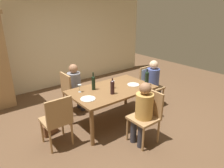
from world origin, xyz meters
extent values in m
plane|color=brown|center=(0.00, 0.00, 0.00)|extent=(10.00, 10.00, 0.00)
cube|color=beige|center=(0.00, 2.69, 1.35)|extent=(6.40, 0.12, 2.70)
cube|color=brown|center=(0.00, 0.00, 0.70)|extent=(1.64, 0.98, 0.04)
cylinder|color=brown|center=(-0.75, -0.42, 0.34)|extent=(0.07, 0.07, 0.68)
cylinder|color=brown|center=(0.75, -0.42, 0.34)|extent=(0.07, 0.07, 0.68)
cylinder|color=brown|center=(-0.75, 0.42, 0.34)|extent=(0.07, 0.07, 0.68)
cylinder|color=brown|center=(0.75, 0.42, 0.34)|extent=(0.07, 0.07, 0.68)
cylinder|color=#A87F51|center=(1.39, -0.19, 0.22)|extent=(0.04, 0.04, 0.44)
cylinder|color=#A87F51|center=(1.01, -0.19, 0.22)|extent=(0.04, 0.04, 0.44)
cylinder|color=#A87F51|center=(1.39, 0.19, 0.22)|extent=(0.04, 0.04, 0.44)
cylinder|color=#A87F51|center=(1.01, 0.19, 0.22)|extent=(0.04, 0.04, 0.44)
cube|color=#A87F51|center=(1.20, 0.00, 0.46)|extent=(0.44, 0.44, 0.04)
cube|color=#A87F51|center=(1.20, 0.20, 0.70)|extent=(0.44, 0.04, 0.44)
cube|color=#ADC6D6|center=(1.20, 0.20, 0.72)|extent=(0.40, 0.07, 0.31)
cylinder|color=#A87F51|center=(-0.18, 1.06, 0.22)|extent=(0.04, 0.04, 0.44)
cylinder|color=#A87F51|center=(-0.18, 0.68, 0.22)|extent=(0.04, 0.04, 0.44)
cylinder|color=#A87F51|center=(-0.56, 1.06, 0.22)|extent=(0.04, 0.04, 0.44)
cylinder|color=#A87F51|center=(-0.56, 0.68, 0.22)|extent=(0.04, 0.04, 0.44)
cube|color=#A87F51|center=(-0.37, 0.87, 0.46)|extent=(0.44, 0.44, 0.04)
cube|color=#A87F51|center=(-0.57, 0.87, 0.70)|extent=(0.04, 0.44, 0.44)
cylinder|color=#A87F51|center=(-0.19, -1.06, 0.22)|extent=(0.04, 0.04, 0.44)
cylinder|color=#A87F51|center=(-0.19, -0.68, 0.22)|extent=(0.04, 0.04, 0.44)
cylinder|color=#A87F51|center=(0.19, -1.06, 0.22)|extent=(0.04, 0.04, 0.44)
cylinder|color=#A87F51|center=(0.19, -0.68, 0.22)|extent=(0.04, 0.04, 0.44)
cube|color=#A87F51|center=(0.00, -0.87, 0.46)|extent=(0.44, 0.44, 0.04)
cube|color=#A87F51|center=(0.20, -0.87, 0.70)|extent=(0.04, 0.44, 0.44)
cylinder|color=#A87F51|center=(-1.39, 0.19, 0.22)|extent=(0.04, 0.04, 0.44)
cylinder|color=#A87F51|center=(-1.01, 0.19, 0.22)|extent=(0.04, 0.04, 0.44)
cylinder|color=#A87F51|center=(-1.39, -0.19, 0.22)|extent=(0.04, 0.04, 0.44)
cylinder|color=#A87F51|center=(-1.01, -0.19, 0.22)|extent=(0.04, 0.04, 0.44)
cube|color=#A87F51|center=(-1.20, 0.00, 0.46)|extent=(0.44, 0.44, 0.04)
cube|color=#A87F51|center=(-1.20, -0.20, 0.70)|extent=(0.44, 0.04, 0.44)
cylinder|color=#33333D|center=(1.29, -0.14, 0.23)|extent=(0.11, 0.11, 0.46)
cylinder|color=#33333D|center=(1.11, -0.14, 0.23)|extent=(0.11, 0.11, 0.46)
cylinder|color=#475699|center=(1.20, 0.00, 0.69)|extent=(0.29, 0.29, 0.45)
sphere|color=beige|center=(1.20, 0.00, 1.01)|extent=(0.20, 0.20, 0.20)
cylinder|color=#33333D|center=(-0.23, 0.96, 0.23)|extent=(0.11, 0.11, 0.46)
cylinder|color=#33333D|center=(-0.23, 0.78, 0.23)|extent=(0.11, 0.11, 0.46)
cylinder|color=gray|center=(-0.37, 0.87, 0.68)|extent=(0.29, 0.29, 0.44)
sphere|color=#996B4C|center=(-0.37, 0.87, 1.00)|extent=(0.19, 0.19, 0.19)
cylinder|color=#33333D|center=(-0.14, -0.96, 0.23)|extent=(0.11, 0.11, 0.46)
cylinder|color=#33333D|center=(-0.14, -0.78, 0.23)|extent=(0.11, 0.11, 0.46)
cylinder|color=tan|center=(0.00, -0.87, 0.69)|extent=(0.29, 0.29, 0.45)
sphere|color=#996B4C|center=(0.00, -0.87, 1.01)|extent=(0.20, 0.20, 0.20)
cylinder|color=black|center=(-0.31, 0.19, 0.84)|extent=(0.07, 0.07, 0.23)
sphere|color=black|center=(-0.31, 0.19, 0.96)|extent=(0.07, 0.07, 0.07)
cylinder|color=black|center=(-0.31, 0.19, 1.02)|extent=(0.03, 0.03, 0.10)
cylinder|color=black|center=(0.67, -0.29, 0.84)|extent=(0.08, 0.08, 0.24)
sphere|color=black|center=(0.67, -0.29, 0.98)|extent=(0.08, 0.08, 0.08)
cylinder|color=black|center=(0.67, -0.29, 1.03)|extent=(0.03, 0.03, 0.08)
cylinder|color=black|center=(-0.15, -0.20, 0.83)|extent=(0.08, 0.08, 0.21)
sphere|color=black|center=(-0.15, -0.20, 0.95)|extent=(0.08, 0.08, 0.08)
cylinder|color=black|center=(-0.15, -0.20, 0.99)|extent=(0.03, 0.03, 0.07)
cylinder|color=silver|center=(0.03, 0.02, 0.73)|extent=(0.06, 0.06, 0.00)
cylinder|color=silver|center=(0.03, 0.02, 0.76)|extent=(0.01, 0.01, 0.07)
cone|color=silver|center=(0.03, 0.02, 0.84)|extent=(0.07, 0.07, 0.07)
cylinder|color=silver|center=(-0.58, 0.25, 0.73)|extent=(0.06, 0.06, 0.00)
cylinder|color=silver|center=(-0.58, 0.25, 0.76)|extent=(0.01, 0.01, 0.07)
cone|color=silver|center=(-0.58, 0.25, 0.84)|extent=(0.07, 0.07, 0.07)
cylinder|color=white|center=(-0.63, -0.12, 0.73)|extent=(0.26, 0.26, 0.01)
cylinder|color=white|center=(0.47, -0.11, 0.73)|extent=(0.24, 0.24, 0.01)
cube|color=brown|center=(-1.20, 0.35, 0.11)|extent=(0.30, 0.18, 0.22)
camera|label=1|loc=(-2.29, -2.91, 2.24)|focal=32.61mm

